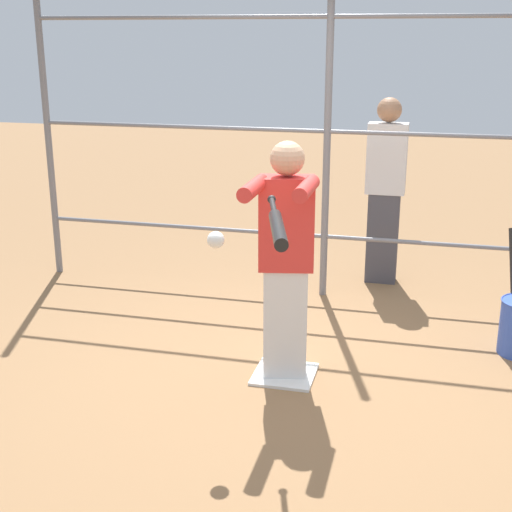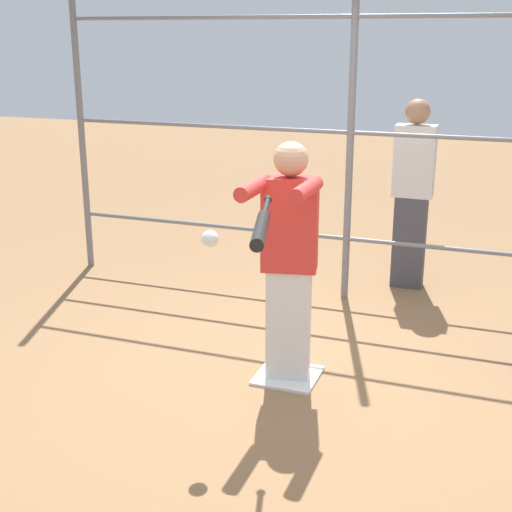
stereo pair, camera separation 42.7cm
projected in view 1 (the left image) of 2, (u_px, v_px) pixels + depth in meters
The scene contains 7 objects.
ground_plane at pixel (284, 375), 4.75m from camera, with size 24.00×24.00×0.00m, color olive.
home_plate at pixel (285, 374), 4.75m from camera, with size 0.40×0.40×0.02m.
fence_backstop at pixel (327, 131), 5.80m from camera, with size 5.14×0.06×2.83m.
batter at pixel (286, 255), 4.48m from camera, with size 0.40×0.58×1.56m.
baseball_bat_swinging at pixel (277, 225), 3.48m from camera, with size 0.29×0.86×0.07m.
softball_in_flight at pixel (216, 240), 3.90m from camera, with size 0.10×0.10×0.10m.
bystander_behind_fence at pixel (385, 189), 6.30m from camera, with size 0.34×0.21×1.66m.
Camera 1 is at (-0.87, 4.21, 2.18)m, focal length 50.00 mm.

